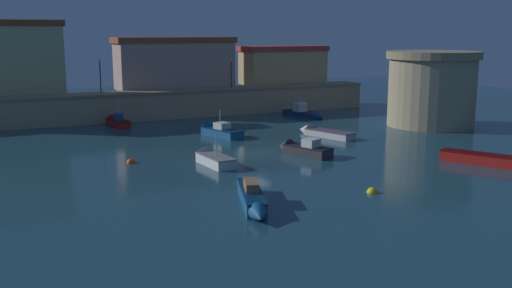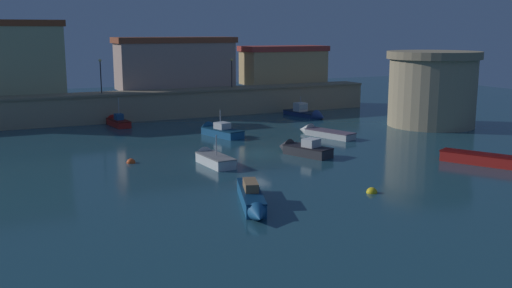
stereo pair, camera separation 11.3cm
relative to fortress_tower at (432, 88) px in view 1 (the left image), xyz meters
The scene contains 16 objects.
ground_plane 24.43m from the fortress_tower, 167.17° to the right, with size 128.40×128.40×0.00m, color #1E4756.
quay_wall 29.55m from the fortress_tower, 142.92° to the left, with size 51.24×3.72×3.23m.
old_town_backdrop 32.24m from the fortress_tower, 137.76° to the left, with size 47.32×5.06×8.25m.
fortress_tower is the anchor object (origin of this frame).
quay_lamp_0 36.18m from the fortress_tower, 150.57° to the left, with size 0.32×0.32×3.78m.
quay_lamp_1 23.78m from the fortress_tower, 131.55° to the left, with size 0.32×0.32×3.52m.
moored_boat_0 23.67m from the fortress_tower, 169.36° to the left, with size 3.27×6.20×2.96m.
moored_boat_1 34.12m from the fortress_tower, 154.52° to the left, with size 1.99×5.30×3.41m.
moored_boat_2 14.72m from the fortress_tower, 127.88° to the left, with size 2.75×6.85×2.81m.
moored_boat_3 19.39m from the fortress_tower, 117.74° to the right, with size 4.64×6.96×1.35m.
moored_boat_4 29.05m from the fortress_tower, 165.59° to the right, with size 1.94×5.22×2.71m.
moored_boat_5 14.39m from the fortress_tower, behind, with size 3.53×6.61×1.49m.
moored_boat_6 35.41m from the fortress_tower, 147.70° to the right, with size 3.35×7.27×1.48m.
moored_boat_7 21.55m from the fortress_tower, 160.13° to the right, with size 3.38×5.36×1.81m.
mooring_buoy_0 29.25m from the fortress_tower, 138.34° to the right, with size 0.70×0.70×0.70m, color yellow.
mooring_buoy_1 34.01m from the fortress_tower, behind, with size 0.69×0.69×0.69m, color #EA4C19.
Camera 1 is at (-20.02, -43.17, 10.09)m, focal length 41.11 mm.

